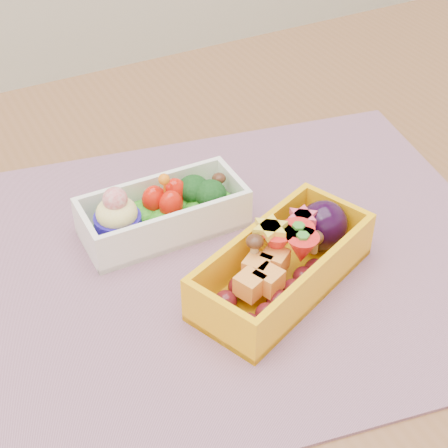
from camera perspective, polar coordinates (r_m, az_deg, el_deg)
name	(u,v)px	position (r m, az deg, el deg)	size (l,w,h in m)	color
table	(239,307)	(0.75, 1.22, -6.78)	(1.20, 0.80, 0.75)	brown
placemat	(219,261)	(0.65, -0.38, -3.06)	(0.54, 0.42, 0.00)	gray
bento_white	(162,212)	(0.67, -5.06, 0.99)	(0.16, 0.07, 0.07)	white
bento_yellow	(285,262)	(0.61, 5.05, -3.10)	(0.19, 0.14, 0.06)	#FFB10D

